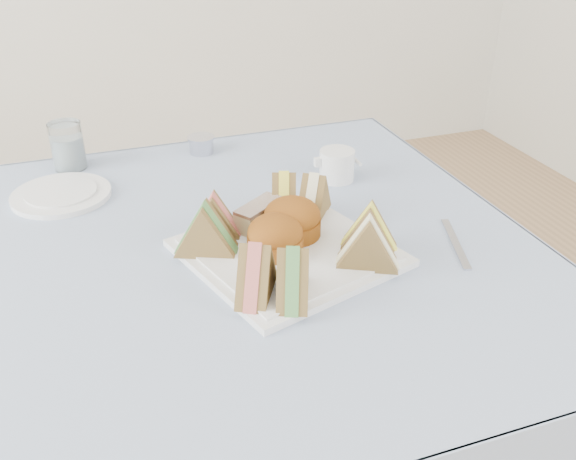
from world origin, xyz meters
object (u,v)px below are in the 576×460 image
object	(u,v)px
table	(244,407)
creamer_jug	(337,165)
serving_plate	(288,253)
water_glass	(67,146)

from	to	relation	value
table	creamer_jug	world-z (taller)	creamer_jug
serving_plate	water_glass	distance (m)	0.60
water_glass	creamer_jug	size ratio (longest dim) A/B	1.40
creamer_jug	table	bearing A→B (deg)	-143.15
table	serving_plate	bearing A→B (deg)	-37.49
table	water_glass	xyz separation A→B (m)	(-0.25, 0.44, 0.43)
water_glass	creamer_jug	distance (m)	0.58
serving_plate	water_glass	world-z (taller)	water_glass
serving_plate	creamer_jug	distance (m)	0.32
table	water_glass	bearing A→B (deg)	119.27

